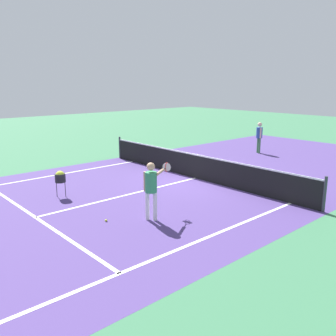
% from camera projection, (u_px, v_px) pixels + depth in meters
% --- Properties ---
extents(ground_plane, '(60.00, 60.00, 0.00)m').
position_uv_depth(ground_plane, '(195.00, 178.00, 14.33)').
color(ground_plane, '#38724C').
extents(court_surface_inbounds, '(10.62, 24.40, 0.00)m').
position_uv_depth(court_surface_inbounds, '(195.00, 178.00, 14.33)').
color(court_surface_inbounds, '#4C387A').
rests_on(court_surface_inbounds, ground_plane).
extents(line_sideline_left, '(0.10, 11.89, 0.01)m').
position_uv_depth(line_sideline_left, '(3.00, 184.00, 13.45)').
color(line_sideline_left, white).
rests_on(line_sideline_left, ground_plane).
extents(line_sideline_right, '(0.10, 11.89, 0.01)m').
position_uv_depth(line_sideline_right, '(138.00, 266.00, 7.49)').
color(line_sideline_right, white).
rests_on(line_sideline_right, ground_plane).
extents(line_service_near, '(8.22, 0.10, 0.01)m').
position_uv_depth(line_service_near, '(36.00, 217.00, 10.18)').
color(line_service_near, white).
rests_on(line_service_near, ground_plane).
extents(line_center_service, '(0.10, 6.40, 0.01)m').
position_uv_depth(line_center_service, '(129.00, 194.00, 12.25)').
color(line_center_service, white).
rests_on(line_center_service, ground_plane).
extents(net, '(10.38, 0.09, 1.07)m').
position_uv_depth(net, '(195.00, 166.00, 14.22)').
color(net, '#33383D').
rests_on(net, ground_plane).
extents(player_near, '(0.61, 1.13, 1.61)m').
position_uv_depth(player_near, '(151.00, 185.00, 9.80)').
color(player_near, white).
rests_on(player_near, ground_plane).
extents(player_far, '(0.36, 0.32, 1.63)m').
position_uv_depth(player_far, '(259.00, 134.00, 19.18)').
color(player_far, '#3F7247').
rests_on(player_far, ground_plane).
extents(ball_hopper, '(0.34, 0.34, 0.87)m').
position_uv_depth(ball_hopper, '(60.00, 177.00, 11.85)').
color(ball_hopper, black).
rests_on(ball_hopper, ground_plane).
extents(tennis_ball_mid_court, '(0.07, 0.07, 0.07)m').
position_uv_depth(tennis_ball_mid_court, '(106.00, 220.00, 9.87)').
color(tennis_ball_mid_court, '#CCE033').
rests_on(tennis_ball_mid_court, ground_plane).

